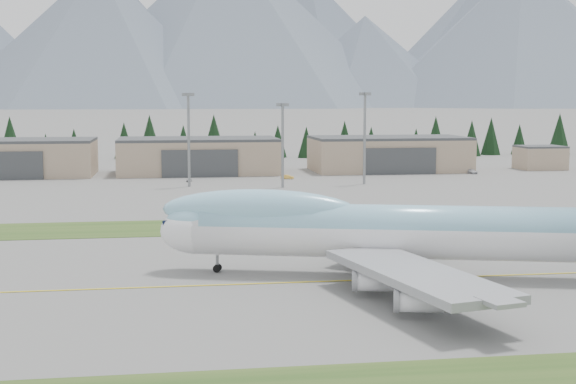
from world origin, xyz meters
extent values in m
plane|color=slate|center=(0.00, 0.00, 0.00)|extent=(7000.00, 7000.00, 0.00)
cube|color=#2D4D1B|center=(0.00, 45.00, 0.00)|extent=(400.00, 18.00, 0.08)
cube|color=yellow|center=(0.00, 0.00, 0.00)|extent=(400.00, 0.40, 0.02)
cylinder|color=white|center=(4.51, 1.64, 5.36)|extent=(51.57, 19.28, 6.01)
cylinder|color=#8FCDEA|center=(3.62, 1.88, 6.47)|extent=(47.88, 17.87, 5.55)
ellipsoid|color=white|center=(-20.49, 8.37, 5.36)|extent=(10.85, 8.31, 6.01)
ellipsoid|color=#8FCDEA|center=(-20.49, 8.37, 6.47)|extent=(9.09, 7.01, 5.10)
ellipsoid|color=#8FCDEA|center=(-12.46, 6.21, 8.23)|extent=(25.98, 11.57, 5.55)
cube|color=#0C1433|center=(-23.62, 9.22, 6.57)|extent=(2.54, 2.84, 1.20)
cube|color=gray|center=(10.27, 15.89, 3.70)|extent=(25.37, 26.27, 0.92)
cube|color=gray|center=(2.33, -13.58, 3.70)|extent=(14.77, 29.01, 0.92)
cylinder|color=white|center=(5.20, 13.43, 1.94)|extent=(5.25, 3.48, 2.31)
cylinder|color=white|center=(11.81, 20.55, 1.94)|extent=(5.25, 3.48, 2.31)
cylinder|color=white|center=(-0.82, -8.90, 1.94)|extent=(5.25, 3.48, 2.31)
cylinder|color=white|center=(1.32, -18.38, 1.94)|extent=(5.25, 3.48, 2.31)
cylinder|color=gray|center=(-17.82, 7.65, 1.11)|extent=(0.50, 0.50, 2.22)
cylinder|color=gray|center=(3.89, 4.68, 1.20)|extent=(0.63, 0.63, 2.40)
cylinder|color=gray|center=(2.45, -0.68, 1.20)|extent=(0.63, 0.63, 2.40)
cylinder|color=gray|center=(8.36, 3.48, 1.20)|extent=(0.63, 0.63, 2.40)
cylinder|color=gray|center=(6.91, -1.88, 1.20)|extent=(0.63, 0.63, 2.40)
cylinder|color=black|center=(-17.91, 7.30, 0.51)|extent=(1.07, 0.58, 1.02)
cylinder|color=black|center=(-17.72, 8.01, 0.51)|extent=(1.07, 0.58, 1.02)
cylinder|color=black|center=(3.89, 4.68, 0.55)|extent=(1.19, 0.74, 1.11)
cylinder|color=black|center=(2.45, -0.68, 0.55)|extent=(1.19, 0.74, 1.11)
cylinder|color=black|center=(8.36, 3.48, 0.55)|extent=(1.19, 0.74, 1.11)
cylinder|color=black|center=(6.91, -1.88, 0.55)|extent=(1.19, 0.74, 1.11)
cube|color=tan|center=(-70.00, 150.00, 5.00)|extent=(48.00, 26.00, 10.00)
cube|color=#3A3D40|center=(-70.00, 150.00, 10.40)|extent=(48.00, 26.00, 0.80)
cube|color=#3A3D40|center=(-70.00, 136.70, 4.00)|extent=(22.08, 0.60, 8.00)
cube|color=tan|center=(-15.00, 150.00, 5.00)|extent=(48.00, 26.00, 10.00)
cube|color=#3A3D40|center=(-15.00, 150.00, 10.40)|extent=(48.00, 26.00, 0.80)
cube|color=#3A3D40|center=(-15.00, 136.70, 4.00)|extent=(22.08, 0.60, 8.00)
cube|color=tan|center=(45.00, 150.00, 5.00)|extent=(48.00, 26.00, 10.00)
cube|color=#3A3D40|center=(45.00, 150.00, 10.40)|extent=(48.00, 26.00, 0.80)
cube|color=#3A3D40|center=(45.00, 136.70, 4.00)|extent=(22.08, 0.60, 8.00)
cube|color=tan|center=(95.00, 148.00, 3.50)|extent=(14.00, 12.00, 7.00)
cube|color=#3A3D40|center=(95.00, 148.00, 7.30)|extent=(14.00, 12.00, 0.60)
cylinder|color=gray|center=(-18.74, 112.26, 11.66)|extent=(0.70, 0.70, 23.33)
cube|color=gray|center=(-18.74, 112.26, 23.73)|extent=(3.20, 3.20, 0.80)
cylinder|color=gray|center=(4.88, 106.40, 10.37)|extent=(0.70, 0.70, 20.74)
cube|color=gray|center=(4.88, 106.40, 21.14)|extent=(3.20, 3.20, 0.80)
cylinder|color=gray|center=(27.59, 111.50, 11.76)|extent=(0.70, 0.70, 23.53)
cube|color=gray|center=(27.59, 111.50, 23.93)|extent=(3.20, 3.20, 0.80)
imported|color=silver|center=(-18.50, 124.62, 0.00)|extent=(1.90, 3.27, 1.05)
imported|color=gold|center=(9.28, 127.98, 0.00)|extent=(3.89, 2.59, 1.21)
imported|color=silver|center=(67.31, 136.23, 0.00)|extent=(2.75, 4.89, 1.34)
cone|color=black|center=(-82.28, 214.73, 8.15)|extent=(9.13, 9.13, 16.30)
cone|color=black|center=(-68.70, 209.14, 5.01)|extent=(5.61, 5.61, 10.02)
cone|color=black|center=(-58.50, 209.14, 5.90)|extent=(6.61, 6.61, 11.81)
cone|color=black|center=(-40.64, 215.23, 6.95)|extent=(7.78, 7.78, 13.90)
cone|color=black|center=(-31.00, 214.92, 8.34)|extent=(9.34, 9.34, 16.67)
cone|color=black|center=(-18.29, 213.27, 6.41)|extent=(7.18, 7.18, 12.83)
cone|color=black|center=(-6.51, 215.05, 8.39)|extent=(9.40, 9.40, 16.79)
cone|color=black|center=(9.47, 215.40, 5.09)|extent=(5.70, 5.70, 10.18)
cone|color=black|center=(18.14, 212.98, 6.32)|extent=(7.08, 7.08, 12.64)
cone|color=black|center=(28.79, 209.44, 6.05)|extent=(6.78, 6.78, 12.11)
cone|color=black|center=(45.27, 215.68, 7.05)|extent=(7.90, 7.90, 14.10)
cone|color=black|center=(54.40, 209.05, 5.99)|extent=(6.71, 6.71, 11.98)
cone|color=black|center=(73.18, 210.93, 5.57)|extent=(6.24, 6.24, 11.14)
cone|color=black|center=(81.79, 212.61, 7.96)|extent=(8.92, 8.92, 15.92)
cone|color=black|center=(95.59, 209.28, 7.16)|extent=(8.02, 8.02, 14.32)
cone|color=black|center=(106.06, 214.97, 7.62)|extent=(8.54, 8.54, 15.24)
cone|color=black|center=(118.37, 215.12, 6.25)|extent=(7.00, 7.00, 12.49)
cone|color=black|center=(135.66, 214.93, 8.45)|extent=(9.47, 9.47, 16.91)
cone|color=#4E5568|center=(-200.00, 2096.02, 187.04)|extent=(796.62, 796.62, 374.08)
cone|color=#4E5568|center=(150.00, 2252.09, 245.16)|extent=(1040.68, 1040.68, 490.33)
cone|color=#4E5568|center=(550.00, 2227.44, 132.59)|extent=(637.78, 637.78, 265.19)
cone|color=white|center=(550.00, 2227.44, 212.15)|extent=(242.36, 242.36, 106.08)
cone|color=#4E5568|center=(1000.00, 2155.48, 211.35)|extent=(970.38, 970.38, 422.69)
cone|color=#4E5568|center=(-200.00, 2900.00, 231.78)|extent=(927.10, 927.10, 463.55)
cone|color=white|center=(-200.00, 2900.00, 361.57)|extent=(370.84, 370.84, 203.96)
cone|color=#4E5568|center=(500.00, 2900.00, 241.78)|extent=(967.10, 967.10, 483.55)
cone|color=white|center=(500.00, 2900.00, 377.17)|extent=(386.84, 386.84, 212.76)
cone|color=#4E5568|center=(1200.00, 2900.00, 261.05)|extent=(1044.21, 1044.21, 522.10)
camera|label=1|loc=(-23.84, -95.79, 22.53)|focal=50.00mm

